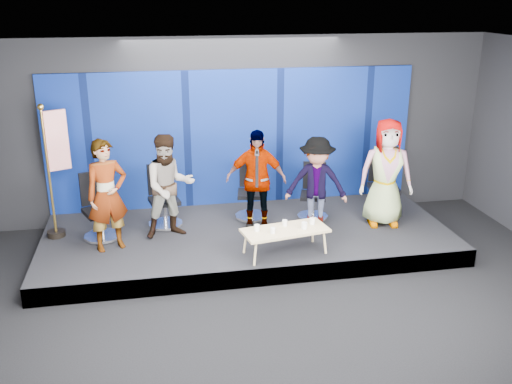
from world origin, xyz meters
The scene contains 21 objects.
ground centered at (0.00, 0.00, 0.00)m, with size 10.00×10.00×0.00m, color black.
room_walls centered at (0.00, 0.00, 2.43)m, with size 10.02×8.02×3.51m.
riser centered at (0.00, 2.50, 0.15)m, with size 7.00×3.00×0.30m, color black.
backdrop centered at (0.00, 3.95, 1.60)m, with size 7.00×0.08×2.60m, color navy.
chair_a centered at (-2.49, 2.68, 0.67)m, with size 0.82×0.82×1.12m.
panelist_a centered at (-2.30, 2.20, 1.21)m, with size 0.66×0.43×1.82m, color black.
chair_b centered at (-1.41, 3.03, 0.66)m, with size 0.72×0.72×1.09m.
panelist_b centered at (-1.31, 2.53, 1.19)m, with size 0.86×0.67×1.77m, color black.
chair_c centered at (0.18, 3.12, 0.66)m, with size 0.73×0.73×1.09m.
panelist_c centered at (0.17, 2.61, 1.18)m, with size 1.04×0.43×1.77m, color black.
chair_d centered at (1.30, 2.89, 0.63)m, with size 0.73×0.73×1.02m.
panelist_d centered at (1.19, 2.39, 1.12)m, with size 1.06×0.61×1.65m, color black.
chair_e centered at (2.62, 2.84, 0.69)m, with size 0.78×0.78×1.18m.
panelist_e centered at (2.44, 2.36, 1.26)m, with size 0.93×0.61×1.91m, color black.
coffee_table centered at (0.43, 1.48, 0.68)m, with size 1.43×0.80×0.42m.
mug_a centered at (-0.02, 1.50, 0.76)m, with size 0.08×0.08×0.10m, color white.
mug_b centered at (0.20, 1.36, 0.76)m, with size 0.08×0.08×0.09m, color white.
mug_c centered at (0.45, 1.62, 0.76)m, with size 0.08×0.08×0.09m, color white.
mug_d centered at (0.72, 1.44, 0.77)m, with size 0.09×0.09×0.11m, color white.
mug_e centered at (0.90, 1.60, 0.77)m, with size 0.09×0.09×0.10m, color white.
flag_stand centered at (-3.14, 2.90, 1.51)m, with size 0.51×0.32×2.28m.
Camera 1 is at (-1.57, -6.55, 4.24)m, focal length 40.00 mm.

